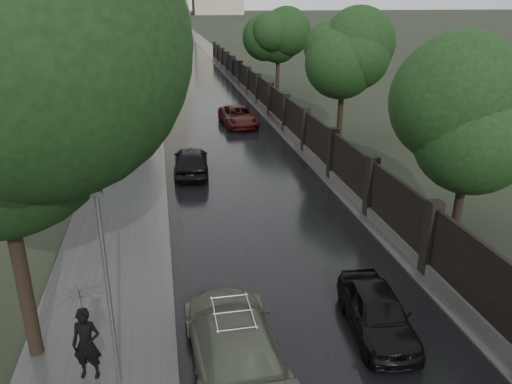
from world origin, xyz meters
The scene contains 15 objects.
road centered at (0.00, 190.00, 0.01)m, with size 8.00×420.00×0.02m, color black.
sidewalk_left centered at (-6.00, 190.00, 0.08)m, with size 4.00×420.00×0.16m, color #2D2D2D.
verge_right centered at (5.50, 190.00, 0.04)m, with size 3.00×420.00×0.08m, color #2D2D2D.
fence_right centered at (4.60, 32.01, 1.01)m, with size 0.45×75.72×2.70m.
tree_left_far centered at (-8.00, 30.00, 5.24)m, with size 4.25×4.25×7.39m.
tree_right_a centered at (7.50, 8.00, 4.95)m, with size 4.08×4.08×7.01m.
tree_right_b centered at (7.50, 22.00, 4.95)m, with size 4.08×4.08×7.01m.
tree_right_c centered at (7.50, 40.00, 4.95)m, with size 4.08×4.08×7.01m.
lamp_post centered at (-5.40, 1.50, 2.67)m, with size 0.25×0.12×5.11m.
traffic_light centered at (-4.30, 24.99, 2.40)m, with size 0.16×0.32×4.00m.
volga_sedan centered at (-2.55, 1.73, 0.78)m, with size 2.19×5.40×1.57m, color #4D5343.
hatchback_left centered at (-2.59, 17.01, 0.76)m, with size 1.79×4.44×1.51m, color black.
car_right_near centered at (1.60, 2.35, 0.66)m, with size 1.55×3.86×1.32m, color black.
car_right_far centered at (1.60, 27.42, 0.70)m, with size 2.34×5.07×1.41m, color black.
pedestrian_umbrella centered at (-6.09, 1.82, 2.13)m, with size 1.29×1.31×2.96m.
Camera 1 is at (-3.94, -8.58, 8.84)m, focal length 35.00 mm.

